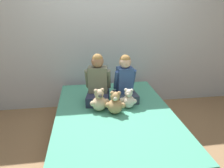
# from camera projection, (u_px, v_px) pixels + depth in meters

# --- Properties ---
(ground_plane) EXTENTS (14.00, 14.00, 0.00)m
(ground_plane) POSITION_uv_depth(u_px,v_px,m) (115.00, 142.00, 2.64)
(ground_plane) COLOR #93704C
(wall_behind_bed) EXTENTS (8.00, 0.06, 2.50)m
(wall_behind_bed) POSITION_uv_depth(u_px,v_px,m) (104.00, 34.00, 3.26)
(wall_behind_bed) COLOR silver
(wall_behind_bed) RESTS_ON ground_plane
(bed) EXTENTS (1.46, 2.04, 0.45)m
(bed) POSITION_uv_depth(u_px,v_px,m) (115.00, 128.00, 2.56)
(bed) COLOR brown
(bed) RESTS_ON ground_plane
(child_on_left) EXTENTS (0.36, 0.40, 0.67)m
(child_on_left) POSITION_uv_depth(u_px,v_px,m) (98.00, 83.00, 2.67)
(child_on_left) COLOR #282D47
(child_on_left) RESTS_ON bed
(child_on_right) EXTENTS (0.33, 0.34, 0.64)m
(child_on_right) POSITION_uv_depth(u_px,v_px,m) (125.00, 82.00, 2.72)
(child_on_right) COLOR #384251
(child_on_right) RESTS_ON bed
(teddy_bear_held_by_left_child) EXTENTS (0.24, 0.19, 0.30)m
(teddy_bear_held_by_left_child) POSITION_uv_depth(u_px,v_px,m) (99.00, 101.00, 2.49)
(teddy_bear_held_by_left_child) COLOR #D1B78E
(teddy_bear_held_by_left_child) RESTS_ON bed
(teddy_bear_held_by_right_child) EXTENTS (0.21, 0.17, 0.26)m
(teddy_bear_held_by_right_child) POSITION_uv_depth(u_px,v_px,m) (128.00, 100.00, 2.57)
(teddy_bear_held_by_right_child) COLOR silver
(teddy_bear_held_by_right_child) RESTS_ON bed
(teddy_bear_between_children) EXTENTS (0.24, 0.18, 0.29)m
(teddy_bear_between_children) POSITION_uv_depth(u_px,v_px,m) (115.00, 104.00, 2.42)
(teddy_bear_between_children) COLOR tan
(teddy_bear_between_children) RESTS_ON bed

